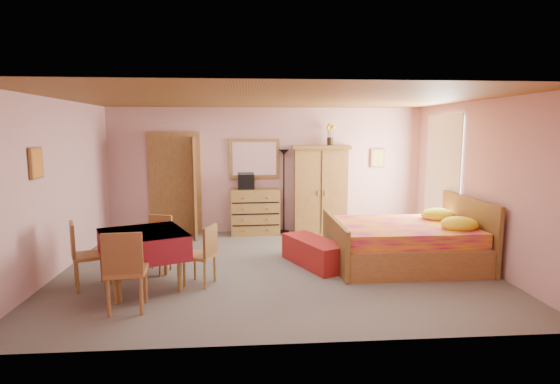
{
  "coord_description": "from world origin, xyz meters",
  "views": [
    {
      "loc": [
        -0.44,
        -6.61,
        2.13
      ],
      "look_at": [
        0.1,
        0.3,
        1.15
      ],
      "focal_mm": 28.0,
      "sensor_mm": 36.0,
      "label": 1
    }
  ],
  "objects": [
    {
      "name": "floor",
      "position": [
        0.0,
        0.0,
        0.0
      ],
      "size": [
        6.5,
        6.5,
        0.0
      ],
      "primitive_type": "plane",
      "color": "slate",
      "rests_on": "ground"
    },
    {
      "name": "ceiling",
      "position": [
        0.0,
        0.0,
        2.6
      ],
      "size": [
        6.5,
        6.5,
        0.0
      ],
      "primitive_type": "plane",
      "rotation": [
        3.14,
        0.0,
        0.0
      ],
      "color": "brown",
      "rests_on": "wall_back"
    },
    {
      "name": "wall_back",
      "position": [
        0.0,
        2.5,
        1.3
      ],
      "size": [
        6.5,
        0.1,
        2.6
      ],
      "primitive_type": "cube",
      "color": "#CC9493",
      "rests_on": "floor"
    },
    {
      "name": "wall_front",
      "position": [
        0.0,
        -2.5,
        1.3
      ],
      "size": [
        6.5,
        0.1,
        2.6
      ],
      "primitive_type": "cube",
      "color": "#CC9493",
      "rests_on": "floor"
    },
    {
      "name": "wall_left",
      "position": [
        -3.25,
        0.0,
        1.3
      ],
      "size": [
        0.1,
        5.0,
        2.6
      ],
      "primitive_type": "cube",
      "color": "#CC9493",
      "rests_on": "floor"
    },
    {
      "name": "wall_right",
      "position": [
        3.25,
        0.0,
        1.3
      ],
      "size": [
        0.1,
        5.0,
        2.6
      ],
      "primitive_type": "cube",
      "color": "#CC9493",
      "rests_on": "floor"
    },
    {
      "name": "doorway",
      "position": [
        -1.9,
        2.47,
        1.02
      ],
      "size": [
        1.06,
        0.12,
        2.15
      ],
      "primitive_type": "cube",
      "color": "#9E6B35",
      "rests_on": "floor"
    },
    {
      "name": "window",
      "position": [
        3.21,
        1.2,
        1.45
      ],
      "size": [
        0.08,
        1.4,
        1.95
      ],
      "primitive_type": "cube",
      "color": "white",
      "rests_on": "wall_right"
    },
    {
      "name": "picture_left",
      "position": [
        -3.22,
        -0.6,
        1.7
      ],
      "size": [
        0.04,
        0.32,
        0.42
      ],
      "primitive_type": "cube",
      "color": "orange",
      "rests_on": "wall_left"
    },
    {
      "name": "picture_back",
      "position": [
        2.35,
        2.47,
        1.55
      ],
      "size": [
        0.3,
        0.04,
        0.4
      ],
      "primitive_type": "cube",
      "color": "#D8BF59",
      "rests_on": "wall_back"
    },
    {
      "name": "chest_of_drawers",
      "position": [
        -0.27,
        2.27,
        0.47
      ],
      "size": [
        1.01,
        0.54,
        0.94
      ],
      "primitive_type": "cube",
      "rotation": [
        0.0,
        0.0,
        0.04
      ],
      "color": "olive",
      "rests_on": "floor"
    },
    {
      "name": "wall_mirror",
      "position": [
        -0.27,
        2.48,
        1.55
      ],
      "size": [
        1.05,
        0.08,
        0.83
      ],
      "primitive_type": "cube",
      "rotation": [
        0.0,
        0.0,
        0.03
      ],
      "color": "white",
      "rests_on": "wall_back"
    },
    {
      "name": "stereo",
      "position": [
        -0.44,
        2.29,
        1.09
      ],
      "size": [
        0.34,
        0.25,
        0.31
      ],
      "primitive_type": "cube",
      "rotation": [
        0.0,
        0.0,
        0.03
      ],
      "color": "black",
      "rests_on": "chest_of_drawers"
    },
    {
      "name": "floor_lamp",
      "position": [
        0.34,
        2.38,
        0.87
      ],
      "size": [
        0.26,
        0.26,
        1.74
      ],
      "primitive_type": "cube",
      "rotation": [
        0.0,
        0.0,
        0.18
      ],
      "color": "black",
      "rests_on": "floor"
    },
    {
      "name": "wardrobe",
      "position": [
        1.08,
        2.21,
        0.92
      ],
      "size": [
        1.21,
        0.69,
        1.83
      ],
      "primitive_type": "cube",
      "rotation": [
        0.0,
        0.0,
        -0.08
      ],
      "color": "#B07D3B",
      "rests_on": "floor"
    },
    {
      "name": "sunflower_vase",
      "position": [
        1.29,
        2.3,
        2.05
      ],
      "size": [
        0.18,
        0.18,
        0.44
      ],
      "primitive_type": "cube",
      "rotation": [
        0.0,
        0.0,
        0.01
      ],
      "color": "yellow",
      "rests_on": "wardrobe"
    },
    {
      "name": "bed",
      "position": [
        2.05,
        0.04,
        0.53
      ],
      "size": [
        2.3,
        1.81,
        1.06
      ],
      "primitive_type": "cube",
      "rotation": [
        0.0,
        0.0,
        0.0
      ],
      "color": "#B9125F",
      "rests_on": "floor"
    },
    {
      "name": "bench",
      "position": [
        0.62,
        0.05,
        0.21
      ],
      "size": [
        0.93,
        1.34,
        0.42
      ],
      "primitive_type": "cube",
      "rotation": [
        0.0,
        0.0,
        0.42
      ],
      "color": "maroon",
      "rests_on": "floor"
    },
    {
      "name": "dining_table",
      "position": [
        -1.84,
        -0.75,
        0.39
      ],
      "size": [
        1.39,
        1.39,
        0.78
      ],
      "primitive_type": "cube",
      "rotation": [
        0.0,
        0.0,
        0.41
      ],
      "color": "maroon",
      "rests_on": "floor"
    },
    {
      "name": "chair_south",
      "position": [
        -1.87,
        -1.5,
        0.49
      ],
      "size": [
        0.48,
        0.48,
        0.99
      ],
      "primitive_type": "cube",
      "rotation": [
        0.0,
        0.0,
        0.08
      ],
      "color": "#A66938",
      "rests_on": "floor"
    },
    {
      "name": "chair_north",
      "position": [
        -1.81,
        -0.11,
        0.43
      ],
      "size": [
        0.49,
        0.49,
        0.85
      ],
      "primitive_type": "cube",
      "rotation": [
        0.0,
        0.0,
        2.8
      ],
      "color": "#AC6E3A",
      "rests_on": "floor"
    },
    {
      "name": "chair_west",
      "position": [
        -2.58,
        -0.69,
        0.46
      ],
      "size": [
        0.55,
        0.55,
        0.92
      ],
      "primitive_type": "cube",
      "rotation": [
        0.0,
        0.0,
        -1.15
      ],
      "color": "#AB773A",
      "rests_on": "floor"
    },
    {
      "name": "chair_east",
      "position": [
        -1.1,
        -0.68,
        0.42
      ],
      "size": [
        0.49,
        0.49,
        0.84
      ],
      "primitive_type": "cube",
      "rotation": [
        0.0,
        0.0,
        1.2
      ],
      "color": "#AE7D3B",
      "rests_on": "floor"
    }
  ]
}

